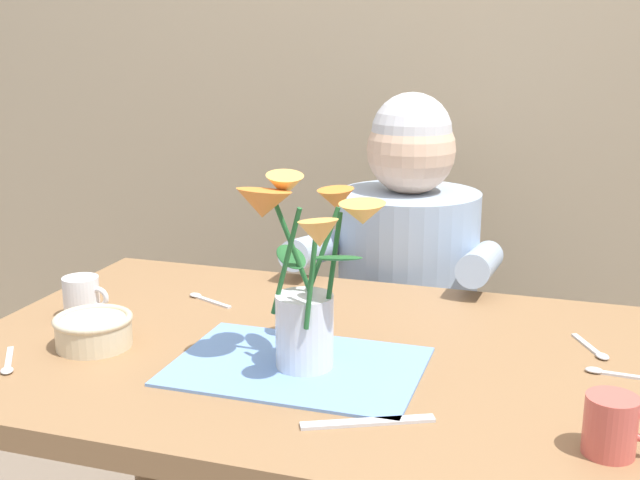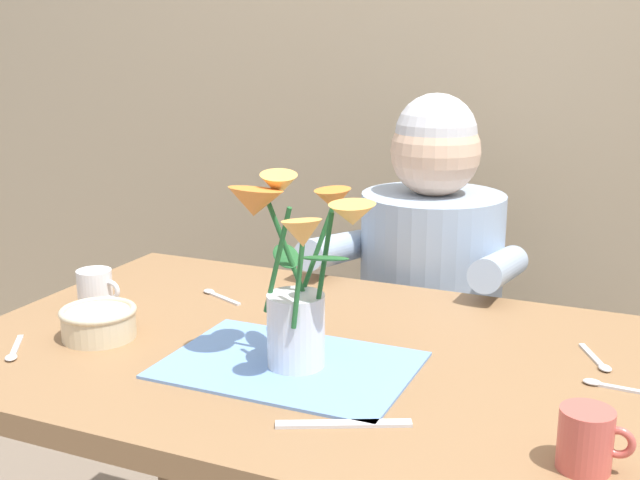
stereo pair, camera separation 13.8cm
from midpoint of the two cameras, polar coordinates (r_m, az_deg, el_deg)
The scene contains 13 objects.
wood_panel_backdrop at distance 2.30m, azimuth 5.91°, elevation 14.08°, with size 4.00×0.10×2.50m, color tan.
dining_table at distance 1.44m, azimuth -3.73°, elevation -11.25°, with size 1.20×0.80×0.74m.
seated_person at distance 2.00m, azimuth 4.17°, elevation -6.14°, with size 0.45×0.47×1.14m.
striped_placemat at distance 1.32m, azimuth -4.67°, elevation -9.01°, with size 0.40×0.28×0.01m, color #6B93D1.
flower_vase at distance 1.26m, azimuth -4.20°, elevation -2.54°, with size 0.25×0.27×0.32m.
ceramic_bowl at distance 1.46m, azimuth -18.50°, elevation -6.13°, with size 0.14×0.14×0.06m.
dinner_knife at distance 1.14m, azimuth -0.12°, elevation -12.94°, with size 0.19×0.02×0.01m, color silver.
ceramic_mug at distance 1.09m, azimuth 16.66°, elevation -12.63°, with size 0.09×0.07×0.08m.
coffee_cup at distance 1.61m, azimuth -18.99°, elevation -3.93°, with size 0.09×0.07×0.08m.
spoon_0 at distance 1.66m, azimuth -10.68°, elevation -4.14°, with size 0.11×0.06×0.01m.
spoon_1 at distance 1.43m, azimuth 16.42°, elevation -7.64°, with size 0.07×0.11×0.01m.
spoon_2 at distance 1.35m, azimuth 17.30°, elevation -9.11°, with size 0.12×0.02×0.01m.
spoon_3 at distance 1.44m, azimuth -23.99°, elevation -8.18°, with size 0.08×0.11×0.01m.
Camera 1 is at (0.42, -1.22, 1.27)m, focal length 44.89 mm.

